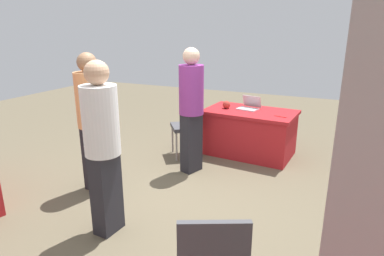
{
  "coord_description": "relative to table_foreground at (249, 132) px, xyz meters",
  "views": [
    {
      "loc": [
        -1.65,
        3.1,
        1.99
      ],
      "look_at": [
        -0.15,
        -0.18,
        0.9
      ],
      "focal_mm": 30.91,
      "sensor_mm": 36.0,
      "label": 1
    }
  ],
  "objects": [
    {
      "name": "scissors_red",
      "position": [
        -0.51,
        0.18,
        0.37
      ],
      "size": [
        0.18,
        0.08,
        0.01
      ],
      "primitive_type": "cube",
      "rotation": [
        0.0,
        0.0,
        2.89
      ],
      "color": "red",
      "rests_on": "table_foreground"
    },
    {
      "name": "person_attendee_browsing",
      "position": [
        0.58,
        1.01,
        0.62
      ],
      "size": [
        0.44,
        0.44,
        1.75
      ],
      "rotation": [
        0.0,
        0.0,
        4.35
      ],
      "color": "#26262D",
      "rests_on": "ground"
    },
    {
      "name": "table_foreground",
      "position": [
        0.0,
        0.0,
        0.0
      ],
      "size": [
        1.48,
        0.96,
        0.73
      ],
      "rotation": [
        0.0,
        0.0,
        -0.08
      ],
      "color": "#AD1E23",
      "rests_on": "ground"
    },
    {
      "name": "laptop_silver",
      "position": [
        0.05,
        -0.1,
        0.4
      ],
      "size": [
        0.37,
        0.35,
        0.21
      ],
      "rotation": [
        0.0,
        0.0,
        -0.2
      ],
      "color": "silver",
      "rests_on": "table_foreground"
    },
    {
      "name": "yarn_ball",
      "position": [
        0.4,
        0.02,
        0.43
      ],
      "size": [
        0.13,
        0.13,
        0.13
      ],
      "primitive_type": "sphere",
      "color": "#B2382D",
      "rests_on": "table_foreground"
    },
    {
      "name": "chair_near_front",
      "position": [
        0.85,
        0.46,
        0.19
      ],
      "size": [
        0.62,
        0.62,
        0.97
      ],
      "rotation": [
        0.0,
        0.0,
        -0.92
      ],
      "color": "#9E9993",
      "rests_on": "ground"
    },
    {
      "name": "ground_plane",
      "position": [
        0.36,
        1.95,
        -0.37
      ],
      "size": [
        14.4,
        14.4,
        0.0
      ],
      "primitive_type": "plane",
      "color": "brown"
    },
    {
      "name": "person_attendee_standing",
      "position": [
        1.44,
        2.04,
        0.6
      ],
      "size": [
        0.35,
        0.35,
        1.73
      ],
      "rotation": [
        0.0,
        0.0,
        6.25
      ],
      "color": "#26262D",
      "rests_on": "ground"
    },
    {
      "name": "person_presenter",
      "position": [
        0.72,
        2.72,
        0.6
      ],
      "size": [
        0.36,
        0.36,
        1.73
      ],
      "rotation": [
        0.0,
        0.0,
        4.64
      ],
      "color": "#26262D",
      "rests_on": "ground"
    }
  ]
}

